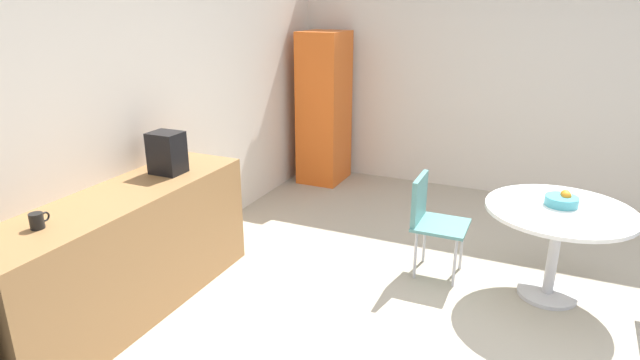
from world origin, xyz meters
TOP-DOWN VIEW (x-y plane):
  - ground_plane at (0.00, 0.00)m, footprint 6.00×6.00m
  - wall_back at (0.00, 3.00)m, footprint 6.00×0.10m
  - wall_side_right at (3.00, 0.00)m, footprint 0.10×6.00m
  - counter_block at (-0.75, 2.65)m, footprint 2.16×0.60m
  - locker_cabinet at (2.55, 2.55)m, footprint 0.60×0.50m
  - round_table at (0.72, -0.14)m, footprint 1.06×1.06m
  - chair_teal at (0.72, 0.81)m, footprint 0.42×0.42m
  - fruit_bowl at (0.79, -0.14)m, footprint 0.24×0.24m
  - mug_white at (0.01, 2.72)m, footprint 0.13×0.08m
  - mug_green at (-1.34, 2.66)m, footprint 0.13×0.08m
  - coffee_maker at (-0.20, 2.65)m, footprint 0.20×0.24m

SIDE VIEW (x-z plane):
  - ground_plane at x=0.00m, z-range 0.00..0.00m
  - counter_block at x=-0.75m, z-range 0.00..0.90m
  - chair_teal at x=0.72m, z-range 0.11..0.94m
  - round_table at x=0.72m, z-range 0.22..0.95m
  - fruit_bowl at x=0.79m, z-range 0.71..0.82m
  - locker_cabinet at x=2.55m, z-range 0.00..1.82m
  - mug_white at x=0.01m, z-range 0.90..1.00m
  - mug_green at x=-1.34m, z-range 0.90..1.00m
  - coffee_maker at x=-0.20m, z-range 0.90..1.22m
  - wall_back at x=0.00m, z-range 0.00..2.60m
  - wall_side_right at x=3.00m, z-range 0.00..2.60m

